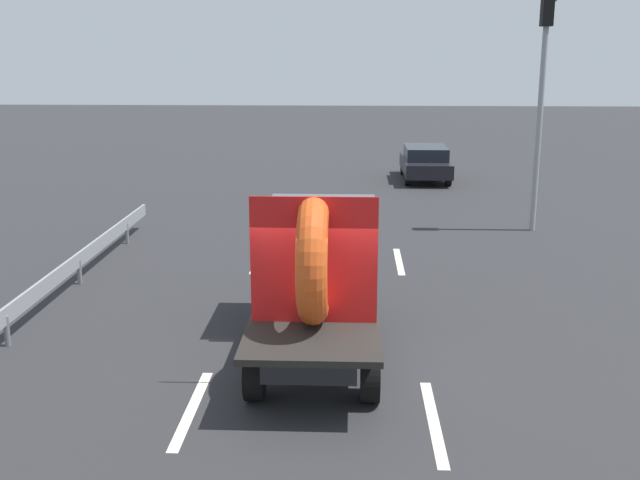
# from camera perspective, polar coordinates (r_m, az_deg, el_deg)

# --- Properties ---
(ground_plane) EXTENTS (120.00, 120.00, 0.00)m
(ground_plane) POSITION_cam_1_polar(r_m,az_deg,el_deg) (12.49, 0.62, -9.73)
(ground_plane) COLOR #28282B
(flatbed_truck) EXTENTS (2.02, 5.35, 2.97)m
(flatbed_truck) POSITION_cam_1_polar(r_m,az_deg,el_deg) (13.27, -0.05, -1.44)
(flatbed_truck) COLOR black
(flatbed_truck) RESTS_ON ground_plane
(distant_sedan) EXTENTS (1.77, 4.14, 1.35)m
(distant_sedan) POSITION_cam_1_polar(r_m,az_deg,el_deg) (30.54, 7.90, 5.83)
(distant_sedan) COLOR black
(distant_sedan) RESTS_ON ground_plane
(traffic_light) EXTENTS (0.42, 0.36, 6.55)m
(traffic_light) POSITION_cam_1_polar(r_m,az_deg,el_deg) (22.13, 16.36, 11.40)
(traffic_light) COLOR gray
(traffic_light) RESTS_ON ground_plane
(guardrail) EXTENTS (0.10, 14.51, 0.71)m
(guardrail) POSITION_cam_1_polar(r_m,az_deg,el_deg) (15.91, -19.86, -3.25)
(guardrail) COLOR gray
(guardrail) RESTS_ON ground_plane
(lane_dash_left_near) EXTENTS (0.16, 2.50, 0.01)m
(lane_dash_left_near) POSITION_cam_1_polar(r_m,az_deg,el_deg) (11.39, -9.61, -12.37)
(lane_dash_left_near) COLOR beige
(lane_dash_left_near) RESTS_ON ground_plane
(lane_dash_left_far) EXTENTS (0.16, 2.24, 0.01)m
(lane_dash_left_far) POSITION_cam_1_polar(r_m,az_deg,el_deg) (18.70, -4.67, -1.59)
(lane_dash_left_far) COLOR beige
(lane_dash_left_far) RESTS_ON ground_plane
(lane_dash_right_near) EXTENTS (0.16, 2.54, 0.01)m
(lane_dash_right_near) POSITION_cam_1_polar(r_m,az_deg,el_deg) (11.01, 8.52, -13.32)
(lane_dash_right_near) COLOR beige
(lane_dash_right_near) RESTS_ON ground_plane
(lane_dash_right_far) EXTENTS (0.16, 2.39, 0.01)m
(lane_dash_right_far) POSITION_cam_1_polar(r_m,az_deg,el_deg) (18.72, 5.94, -1.60)
(lane_dash_right_far) COLOR beige
(lane_dash_right_far) RESTS_ON ground_plane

